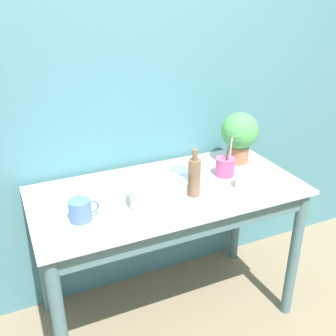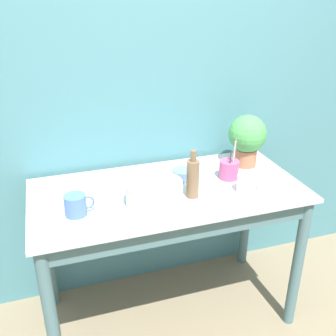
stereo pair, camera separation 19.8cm
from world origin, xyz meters
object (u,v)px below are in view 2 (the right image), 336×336
at_px(bottle_tall, 193,178).
at_px(mug_blue, 76,205).
at_px(bowl_wash_large, 154,194).
at_px(utensil_cup, 229,169).
at_px(mug_white, 247,184).
at_px(potted_plant, 247,137).
at_px(bowl_small_blue, 182,175).
at_px(tray_board, 140,178).

distance_m(bottle_tall, mug_blue, 0.57).
relative_size(bowl_wash_large, utensil_cup, 1.17).
bearing_deg(utensil_cup, mug_white, -84.53).
height_order(potted_plant, mug_blue, potted_plant).
bearing_deg(bowl_small_blue, potted_plant, 9.17).
bearing_deg(bowl_wash_large, mug_blue, 176.72).
height_order(bottle_tall, bowl_small_blue, bottle_tall).
bearing_deg(bottle_tall, tray_board, 126.95).
distance_m(mug_white, mug_blue, 0.85).
bearing_deg(bowl_small_blue, tray_board, 160.22).
height_order(potted_plant, utensil_cup, potted_plant).
bearing_deg(bottle_tall, mug_white, -8.03).
bearing_deg(bowl_wash_large, mug_white, -2.53).
bearing_deg(bowl_small_blue, utensil_cup, -13.65).
xyz_separation_m(bottle_tall, tray_board, (-0.20, 0.27, -0.10)).
xyz_separation_m(bowl_small_blue, utensil_cup, (0.25, -0.06, 0.02)).
bearing_deg(potted_plant, utensil_cup, -142.64).
distance_m(potted_plant, utensil_cup, 0.24).
bearing_deg(bowl_wash_large, utensil_cup, 17.85).
bearing_deg(bottle_tall, bowl_small_blue, 85.45).
height_order(mug_white, mug_blue, mug_blue).
height_order(bowl_wash_large, bowl_small_blue, bowl_wash_large).
xyz_separation_m(bottle_tall, bowl_small_blue, (0.02, 0.19, -0.07)).
distance_m(potted_plant, bowl_small_blue, 0.44).
xyz_separation_m(bowl_small_blue, tray_board, (-0.22, 0.08, -0.02)).
relative_size(bottle_tall, mug_white, 1.90).
bearing_deg(mug_blue, bottle_tall, -0.28).
distance_m(mug_blue, utensil_cup, 0.84).
height_order(bowl_wash_large, mug_blue, bowl_wash_large).
xyz_separation_m(mug_white, mug_blue, (-0.85, 0.04, 0.00)).
bearing_deg(mug_white, tray_board, 147.31).
height_order(mug_white, tray_board, mug_white).
bearing_deg(utensil_cup, bowl_small_blue, 166.35).
relative_size(bowl_wash_large, bottle_tall, 1.10).
height_order(potted_plant, bowl_wash_large, potted_plant).
xyz_separation_m(potted_plant, mug_blue, (-1.00, -0.26, -0.12)).
bearing_deg(potted_plant, tray_board, 178.94).
distance_m(potted_plant, mug_white, 0.36).
bearing_deg(tray_board, bowl_small_blue, -19.78).
xyz_separation_m(potted_plant, bottle_tall, (-0.43, -0.26, -0.07)).
xyz_separation_m(potted_plant, bowl_small_blue, (-0.41, -0.07, -0.14)).
relative_size(potted_plant, utensil_cup, 1.30).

